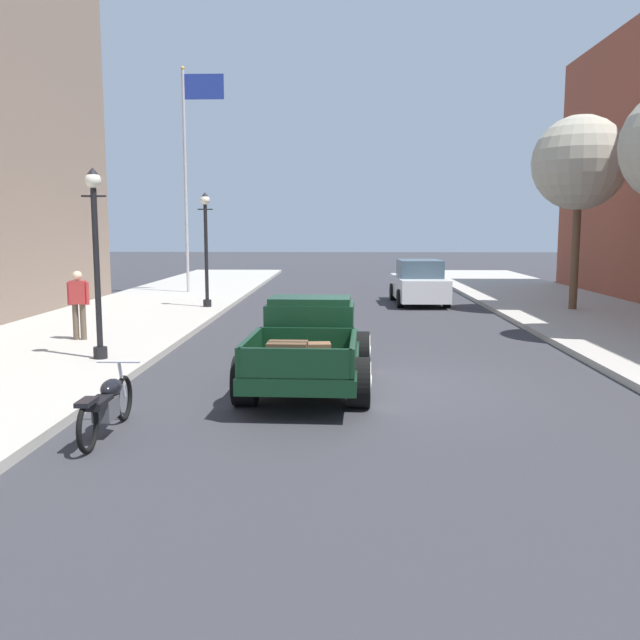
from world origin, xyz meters
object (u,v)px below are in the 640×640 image
(pedestrian_sidewalk_left, at_px, (78,301))
(street_tree_second, at_px, (580,164))
(hotrod_truck_dark_green, at_px, (310,343))
(car_background_white, at_px, (419,283))
(motorcycle_parked, at_px, (107,404))
(flagpole, at_px, (190,156))
(street_lamp_near, at_px, (96,249))
(street_lamp_far, at_px, (206,241))

(pedestrian_sidewalk_left, xyz_separation_m, street_tree_second, (13.97, 6.75, 3.80))
(pedestrian_sidewalk_left, height_order, street_tree_second, street_tree_second)
(hotrod_truck_dark_green, xyz_separation_m, street_tree_second, (8.25, 10.61, 4.13))
(hotrod_truck_dark_green, relative_size, car_background_white, 1.15)
(motorcycle_parked, bearing_deg, flagpole, 98.92)
(flagpole, bearing_deg, street_lamp_near, -85.02)
(street_lamp_far, distance_m, flagpole, 6.59)
(hotrod_truck_dark_green, relative_size, motorcycle_parked, 2.35)
(flagpole, bearing_deg, street_lamp_far, -73.07)
(motorcycle_parked, relative_size, street_lamp_far, 0.55)
(motorcycle_parked, distance_m, street_tree_second, 18.13)
(street_lamp_near, bearing_deg, street_tree_second, 35.81)
(street_lamp_near, bearing_deg, street_lamp_far, 87.79)
(street_tree_second, bearing_deg, pedestrian_sidewalk_left, -154.21)
(hotrod_truck_dark_green, xyz_separation_m, street_lamp_far, (-4.02, 10.86, 1.63))
(car_background_white, distance_m, pedestrian_sidewalk_left, 13.19)
(hotrod_truck_dark_green, xyz_separation_m, pedestrian_sidewalk_left, (-5.72, 3.86, 0.33))
(hotrod_truck_dark_green, xyz_separation_m, motorcycle_parked, (-2.61, -3.21, -0.31))
(hotrod_truck_dark_green, bearing_deg, pedestrian_sidewalk_left, 145.99)
(hotrod_truck_dark_green, relative_size, street_tree_second, 0.79)
(flagpole, relative_size, street_tree_second, 1.46)
(street_tree_second, bearing_deg, car_background_white, 150.33)
(street_lamp_near, distance_m, street_tree_second, 15.77)
(car_background_white, distance_m, street_lamp_far, 8.04)
(street_lamp_near, height_order, street_tree_second, street_tree_second)
(pedestrian_sidewalk_left, height_order, street_lamp_near, street_lamp_near)
(street_lamp_near, bearing_deg, hotrod_truck_dark_green, -18.85)
(hotrod_truck_dark_green, height_order, pedestrian_sidewalk_left, pedestrian_sidewalk_left)
(street_lamp_far, bearing_deg, flagpole, 106.93)
(car_background_white, distance_m, street_tree_second, 6.89)
(street_lamp_near, distance_m, street_lamp_far, 9.37)
(car_background_white, relative_size, street_lamp_far, 1.13)
(hotrod_truck_dark_green, relative_size, pedestrian_sidewalk_left, 3.02)
(street_lamp_far, xyz_separation_m, flagpole, (-1.65, 5.41, 3.39))
(hotrod_truck_dark_green, distance_m, motorcycle_parked, 4.15)
(car_background_white, height_order, street_tree_second, street_tree_second)
(motorcycle_parked, xyz_separation_m, flagpole, (-3.06, 19.48, 5.33))
(hotrod_truck_dark_green, distance_m, street_tree_second, 14.06)
(pedestrian_sidewalk_left, distance_m, street_lamp_near, 3.01)
(car_background_white, bearing_deg, street_lamp_far, -161.61)
(flagpole, bearing_deg, hotrod_truck_dark_green, -70.79)
(pedestrian_sidewalk_left, bearing_deg, motorcycle_parked, -66.27)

